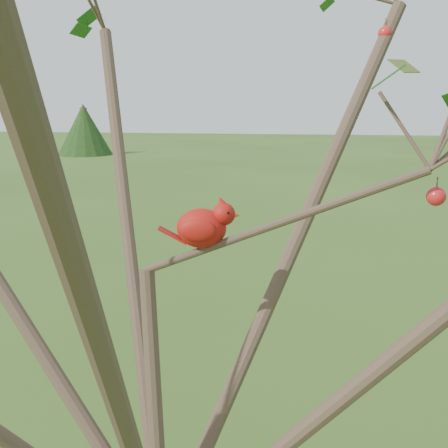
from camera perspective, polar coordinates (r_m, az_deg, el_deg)
name	(u,v)px	position (r m, az deg, el deg)	size (l,w,h in m)	color
crabapple_tree	(162,208)	(1.14, -6.29, 1.60)	(2.35, 2.05, 2.95)	#3F2D22
cardinal	(204,226)	(1.24, -2.02, -0.21)	(0.18, 0.10, 0.13)	#B0120F
distant_trees	(295,118)	(25.60, 7.23, 10.60)	(42.18, 14.45, 3.66)	#3F2D22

